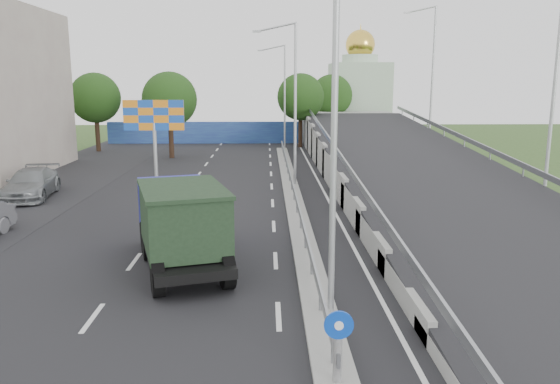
{
  "coord_description": "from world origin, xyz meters",
  "views": [
    {
      "loc": [
        -1.52,
        -8.64,
        6.6
      ],
      "look_at": [
        -0.97,
        13.32,
        2.2
      ],
      "focal_mm": 35.0,
      "sensor_mm": 36.0,
      "label": 1
    }
  ],
  "objects_px": {
    "parked_car_d": "(31,184)",
    "billboard": "(154,120)",
    "dump_truck": "(180,220)",
    "lamp_post_far": "(283,91)",
    "sign_bollard": "(338,346)",
    "church": "(359,94)",
    "lamp_post_mid": "(292,96)",
    "lamp_post_near": "(327,113)"
  },
  "relations": [
    {
      "from": "parked_car_d",
      "to": "billboard",
      "type": "bearing_deg",
      "value": 31.47
    },
    {
      "from": "dump_truck",
      "to": "parked_car_d",
      "type": "height_order",
      "value": "dump_truck"
    },
    {
      "from": "lamp_post_far",
      "to": "parked_car_d",
      "type": "xyz_separation_m",
      "value": [
        -15.37,
        -23.06,
        -4.97
      ]
    },
    {
      "from": "sign_bollard",
      "to": "parked_car_d",
      "type": "relative_size",
      "value": 0.29
    },
    {
      "from": "church",
      "to": "dump_truck",
      "type": "relative_size",
      "value": 1.84
    },
    {
      "from": "lamp_post_mid",
      "to": "lamp_post_far",
      "type": "bearing_deg",
      "value": 90.0
    },
    {
      "from": "lamp_post_near",
      "to": "church",
      "type": "height_order",
      "value": "church"
    },
    {
      "from": "lamp_post_far",
      "to": "dump_truck",
      "type": "relative_size",
      "value": 1.35
    },
    {
      "from": "dump_truck",
      "to": "parked_car_d",
      "type": "xyz_separation_m",
      "value": [
        -10.6,
        12.34,
        -0.88
      ]
    },
    {
      "from": "lamp_post_far",
      "to": "dump_truck",
      "type": "height_order",
      "value": "lamp_post_far"
    },
    {
      "from": "lamp_post_mid",
      "to": "parked_car_d",
      "type": "xyz_separation_m",
      "value": [
        -15.37,
        -3.06,
        -4.97
      ]
    },
    {
      "from": "parked_car_d",
      "to": "lamp_post_far",
      "type": "bearing_deg",
      "value": 48.84
    },
    {
      "from": "church",
      "to": "parked_car_d",
      "type": "xyz_separation_m",
      "value": [
        -25.26,
        -37.06,
        -4.47
      ]
    },
    {
      "from": "sign_bollard",
      "to": "lamp_post_near",
      "type": "distance_m",
      "value": 6.12
    },
    {
      "from": "lamp_post_far",
      "to": "parked_car_d",
      "type": "height_order",
      "value": "lamp_post_far"
    },
    {
      "from": "lamp_post_mid",
      "to": "billboard",
      "type": "height_order",
      "value": "lamp_post_mid"
    },
    {
      "from": "lamp_post_near",
      "to": "dump_truck",
      "type": "height_order",
      "value": "lamp_post_near"
    },
    {
      "from": "lamp_post_near",
      "to": "parked_car_d",
      "type": "bearing_deg",
      "value": 132.21
    },
    {
      "from": "lamp_post_near",
      "to": "dump_truck",
      "type": "relative_size",
      "value": 1.35
    },
    {
      "from": "sign_bollard",
      "to": "lamp_post_near",
      "type": "relative_size",
      "value": 0.17
    },
    {
      "from": "church",
      "to": "dump_truck",
      "type": "bearing_deg",
      "value": -106.53
    },
    {
      "from": "sign_bollard",
      "to": "lamp_post_near",
      "type": "height_order",
      "value": "lamp_post_near"
    },
    {
      "from": "lamp_post_mid",
      "to": "lamp_post_far",
      "type": "distance_m",
      "value": 20.0
    },
    {
      "from": "sign_bollard",
      "to": "parked_car_d",
      "type": "distance_m",
      "value": 25.77
    },
    {
      "from": "dump_truck",
      "to": "parked_car_d",
      "type": "distance_m",
      "value": 16.29
    },
    {
      "from": "church",
      "to": "billboard",
      "type": "bearing_deg",
      "value": -120.7
    },
    {
      "from": "lamp_post_mid",
      "to": "dump_truck",
      "type": "bearing_deg",
      "value": -107.21
    },
    {
      "from": "sign_bollard",
      "to": "lamp_post_far",
      "type": "bearing_deg",
      "value": 89.86
    },
    {
      "from": "church",
      "to": "parked_car_d",
      "type": "height_order",
      "value": "church"
    },
    {
      "from": "billboard",
      "to": "lamp_post_far",
      "type": "bearing_deg",
      "value": 63.16
    },
    {
      "from": "church",
      "to": "dump_truck",
      "type": "distance_m",
      "value": 51.65
    },
    {
      "from": "lamp_post_far",
      "to": "church",
      "type": "xyz_separation_m",
      "value": [
        9.89,
        14.0,
        -0.5
      ]
    },
    {
      "from": "lamp_post_near",
      "to": "lamp_post_far",
      "type": "bearing_deg",
      "value": 90.0
    },
    {
      "from": "lamp_post_mid",
      "to": "dump_truck",
      "type": "height_order",
      "value": "lamp_post_mid"
    },
    {
      "from": "lamp_post_far",
      "to": "billboard",
      "type": "relative_size",
      "value": 1.83
    },
    {
      "from": "sign_bollard",
      "to": "lamp_post_far",
      "type": "height_order",
      "value": "lamp_post_far"
    },
    {
      "from": "church",
      "to": "lamp_post_mid",
      "type": "bearing_deg",
      "value": -106.22
    },
    {
      "from": "church",
      "to": "dump_truck",
      "type": "xyz_separation_m",
      "value": [
        -14.66,
        -49.4,
        -3.59
      ]
    },
    {
      "from": "dump_truck",
      "to": "billboard",
      "type": "bearing_deg",
      "value": 87.71
    },
    {
      "from": "sign_bollard",
      "to": "billboard",
      "type": "xyz_separation_m",
      "value": [
        -9.0,
        25.83,
        3.15
      ]
    },
    {
      "from": "parked_car_d",
      "to": "dump_truck",
      "type": "bearing_deg",
      "value": -56.81
    },
    {
      "from": "sign_bollard",
      "to": "dump_truck",
      "type": "bearing_deg",
      "value": 118.94
    }
  ]
}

